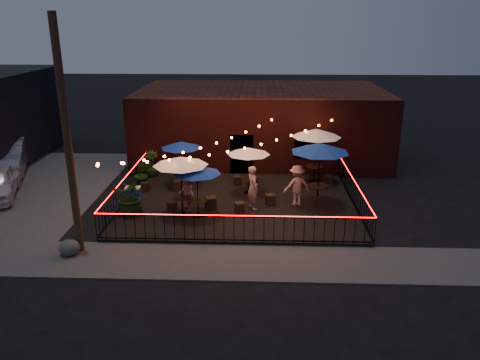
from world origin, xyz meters
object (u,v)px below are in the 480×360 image
(cafe_table_0, at_px, (181,162))
(boulder, at_px, (69,248))
(cafe_table_4, at_px, (320,149))
(cooler, at_px, (133,196))
(cafe_table_1, at_px, (181,145))
(cafe_table_3, at_px, (249,152))
(utility_pole, at_px, (67,141))
(cafe_table_2, at_px, (197,171))
(cafe_table_5, at_px, (316,134))

(cafe_table_0, distance_m, boulder, 5.28)
(cafe_table_4, bearing_deg, cooler, -176.52)
(cafe_table_0, xyz_separation_m, cooler, (-2.25, 0.84, -1.82))
(cafe_table_1, height_order, cafe_table_3, cafe_table_3)
(boulder, bearing_deg, utility_pole, 59.32)
(cafe_table_0, height_order, cooler, cafe_table_0)
(cafe_table_4, relative_size, cooler, 3.86)
(cafe_table_3, height_order, boulder, cafe_table_3)
(cafe_table_3, bearing_deg, cooler, -160.01)
(utility_pole, height_order, cafe_table_0, utility_pole)
(cafe_table_3, distance_m, boulder, 8.78)
(cafe_table_2, relative_size, cafe_table_4, 0.66)
(cafe_table_1, distance_m, cafe_table_3, 3.38)
(cafe_table_4, bearing_deg, cafe_table_2, -162.85)
(boulder, bearing_deg, cafe_table_1, 68.47)
(cafe_table_0, distance_m, cooler, 3.01)
(cafe_table_0, xyz_separation_m, cafe_table_1, (-0.57, 3.65, -0.28))
(cafe_table_0, height_order, cafe_table_1, cafe_table_0)
(utility_pole, height_order, cafe_table_2, utility_pole)
(cafe_table_3, xyz_separation_m, cafe_table_4, (3.02, -1.30, 0.52))
(cafe_table_2, height_order, boulder, cafe_table_2)
(cafe_table_5, bearing_deg, boulder, -139.90)
(cafe_table_3, distance_m, cooler, 5.45)
(cafe_table_1, bearing_deg, cafe_table_3, -17.66)
(cooler, bearing_deg, cafe_table_1, 55.04)
(cafe_table_5, relative_size, boulder, 3.30)
(utility_pole, xyz_separation_m, cafe_table_3, (5.81, 5.72, -1.88))
(cafe_table_1, bearing_deg, cafe_table_5, 5.77)
(cafe_table_0, bearing_deg, cafe_table_1, 98.81)
(utility_pole, xyz_separation_m, cafe_table_0, (3.15, 3.10, -1.61))
(cafe_table_5, bearing_deg, cooler, -156.92)
(cafe_table_0, bearing_deg, utility_pole, -135.45)
(cafe_table_2, distance_m, cafe_table_5, 6.90)
(cafe_table_2, xyz_separation_m, cafe_table_5, (5.19, 4.52, 0.48))
(cafe_table_1, height_order, cafe_table_5, cafe_table_5)
(cafe_table_0, relative_size, cafe_table_3, 1.21)
(utility_pole, xyz_separation_m, cafe_table_1, (2.59, 6.75, -1.89))
(utility_pole, bearing_deg, cafe_table_3, 44.59)
(utility_pole, height_order, cooler, utility_pole)
(cooler, bearing_deg, cafe_table_4, -0.52)
(cafe_table_2, bearing_deg, cooler, 160.05)
(cafe_table_2, relative_size, cooler, 2.56)
(cafe_table_1, bearing_deg, cafe_table_4, -20.45)
(cafe_table_0, relative_size, cooler, 3.13)
(cafe_table_2, distance_m, cafe_table_4, 5.26)
(cafe_table_0, xyz_separation_m, cafe_table_4, (5.68, 1.32, 0.25))
(cafe_table_4, bearing_deg, cafe_table_0, -166.91)
(cafe_table_0, height_order, cafe_table_5, cafe_table_5)
(cafe_table_5, height_order, cooler, cafe_table_5)
(utility_pole, bearing_deg, cafe_table_0, 44.55)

